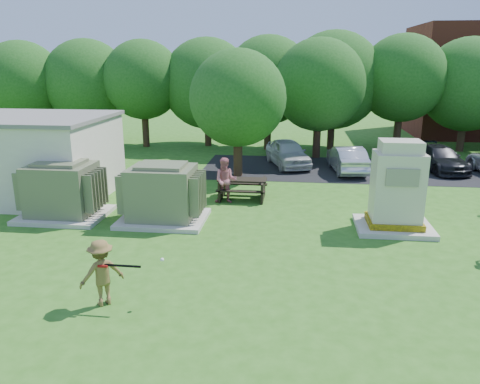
# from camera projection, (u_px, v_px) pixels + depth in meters

# --- Properties ---
(ground) EXTENTS (120.00, 120.00, 0.00)m
(ground) POSITION_uv_depth(u_px,v_px,m) (222.00, 283.00, 12.03)
(ground) COLOR #2D6619
(ground) RESTS_ON ground
(parking_strip) EXTENTS (20.00, 6.00, 0.01)m
(parking_strip) POSITION_uv_depth(u_px,v_px,m) (396.00, 171.00, 24.13)
(parking_strip) COLOR #232326
(parking_strip) RESTS_ON ground
(transformer_left) EXTENTS (3.00, 2.40, 2.07)m
(transformer_left) POSITION_uv_depth(u_px,v_px,m) (62.00, 191.00, 16.81)
(transformer_left) COLOR beige
(transformer_left) RESTS_ON ground
(transformer_right) EXTENTS (3.00, 2.40, 2.07)m
(transformer_right) POSITION_uv_depth(u_px,v_px,m) (163.00, 195.00, 16.39)
(transformer_right) COLOR beige
(transformer_right) RESTS_ON ground
(generator_cabinet) EXTENTS (2.49, 2.03, 3.03)m
(generator_cabinet) POSITION_uv_depth(u_px,v_px,m) (397.00, 191.00, 15.46)
(generator_cabinet) COLOR beige
(generator_cabinet) RESTS_ON ground
(picnic_table) EXTENTS (1.97, 1.48, 0.84)m
(picnic_table) POSITION_uv_depth(u_px,v_px,m) (242.00, 186.00, 19.13)
(picnic_table) COLOR black
(picnic_table) RESTS_ON ground
(batter) EXTENTS (1.18, 1.10, 1.60)m
(batter) POSITION_uv_depth(u_px,v_px,m) (102.00, 273.00, 10.78)
(batter) COLOR brown
(batter) RESTS_ON ground
(person_at_picnic) EXTENTS (0.92, 0.73, 1.83)m
(person_at_picnic) POSITION_uv_depth(u_px,v_px,m) (226.00, 181.00, 18.51)
(person_at_picnic) COLOR #C36772
(person_at_picnic) RESTS_ON ground
(car_white) EXTENTS (2.87, 4.47, 1.42)m
(car_white) POSITION_uv_depth(u_px,v_px,m) (288.00, 153.00, 25.11)
(car_white) COLOR silver
(car_white) RESTS_ON ground
(car_silver_a) EXTENTS (1.87, 4.17, 1.33)m
(car_silver_a) POSITION_uv_depth(u_px,v_px,m) (347.00, 159.00, 23.79)
(car_silver_a) COLOR #BCBBC1
(car_silver_a) RESTS_ON ground
(car_dark) EXTENTS (2.51, 4.51, 1.24)m
(car_dark) POSITION_uv_depth(u_px,v_px,m) (439.00, 158.00, 24.12)
(car_dark) COLOR black
(car_dark) RESTS_ON ground
(batting_equipment) EXTENTS (1.43, 0.45, 0.14)m
(batting_equipment) POSITION_uv_depth(u_px,v_px,m) (125.00, 265.00, 10.57)
(batting_equipment) COLOR black
(batting_equipment) RESTS_ON ground
(tree_row) EXTENTS (41.30, 13.30, 7.30)m
(tree_row) POSITION_uv_depth(u_px,v_px,m) (297.00, 83.00, 28.37)
(tree_row) COLOR #47301E
(tree_row) RESTS_ON ground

